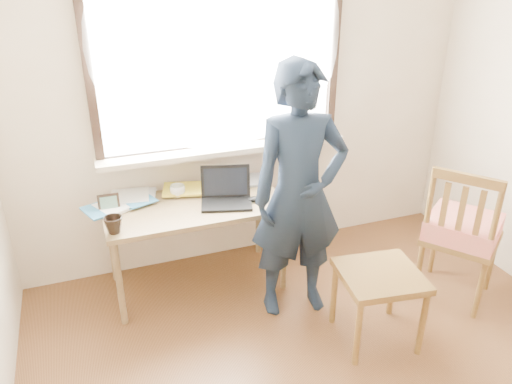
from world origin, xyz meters
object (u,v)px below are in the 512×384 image
object	(u,v)px
laptop	(226,194)
side_chair	(462,230)
mug_white	(178,191)
work_chair	(380,283)
person	(299,195)
mug_dark	(114,225)
desk	(195,213)

from	to	relation	value
laptop	side_chair	xyz separation A→B (m)	(1.45, -0.72, -0.19)
mug_white	side_chair	distance (m)	1.98
work_chair	person	xyz separation A→B (m)	(-0.33, 0.48, 0.44)
work_chair	side_chair	xyz separation A→B (m)	(0.77, 0.20, 0.12)
mug_white	mug_dark	distance (m)	0.61
mug_dark	desk	bearing A→B (deg)	20.98
mug_dark	side_chair	bearing A→B (deg)	-13.55
mug_dark	side_chair	distance (m)	2.30
work_chair	person	world-z (taller)	person
mug_dark	mug_white	bearing A→B (deg)	38.14
desk	mug_dark	size ratio (longest dim) A/B	10.57
person	work_chair	bearing A→B (deg)	-48.96
work_chair	side_chair	world-z (taller)	side_chair
side_chair	mug_white	bearing A→B (deg)	152.47
laptop	mug_dark	distance (m)	0.80
desk	mug_dark	distance (m)	0.61
mug_white	side_chair	world-z (taller)	side_chair
laptop	mug_dark	bearing A→B (deg)	-166.87
mug_white	desk	bearing A→B (deg)	-64.07
mug_white	person	size ratio (longest dim) A/B	0.06
work_chair	person	size ratio (longest dim) A/B	0.32
mug_dark	person	world-z (taller)	person
laptop	mug_dark	world-z (taller)	laptop
laptop	mug_white	bearing A→B (deg)	147.16
side_chair	mug_dark	bearing A→B (deg)	166.45
laptop	work_chair	size ratio (longest dim) A/B	0.75
person	mug_dark	bearing A→B (deg)	174.18
mug_white	mug_dark	world-z (taller)	mug_dark
side_chair	work_chair	bearing A→B (deg)	-165.63
desk	laptop	xyz separation A→B (m)	(0.22, -0.03, 0.12)
laptop	person	world-z (taller)	person
mug_white	person	bearing A→B (deg)	-43.70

